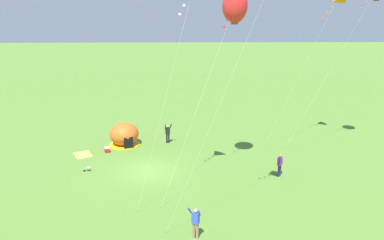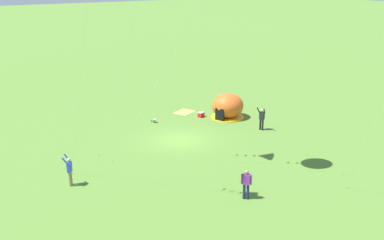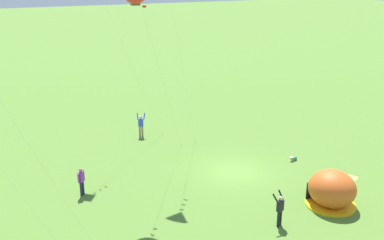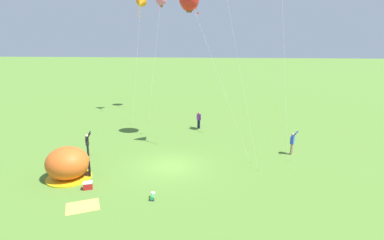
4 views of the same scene
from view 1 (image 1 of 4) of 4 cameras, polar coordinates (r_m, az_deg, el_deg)
The scene contains 10 objects.
ground_plane at distance 28.87m, azimuth -6.77°, elevation -7.79°, with size 300.00×300.00×0.00m, color #517A2D.
popup_tent at distance 34.60m, azimuth -10.28°, elevation -2.21°, with size 2.81×2.81×2.10m.
picnic_blanket at distance 33.31m, azimuth -16.28°, elevation -5.10°, with size 1.70×1.30×0.01m, color gold.
cooler_box at distance 33.34m, azimuth -12.84°, elevation -4.44°, with size 0.63×0.53×0.44m.
toddler_crawling at distance 29.77m, azimuth -15.76°, elevation -7.18°, with size 0.27×0.55×0.32m.
person_arms_raised at distance 20.29m, azimuth 0.53°, elevation -15.18°, with size 0.64×0.72×1.89m.
person_with_toddler at distance 28.25m, azimuth 13.24°, elevation -6.53°, with size 0.45×0.44×1.72m.
person_watching_sky at distance 34.72m, azimuth -3.72°, elevation -1.92°, with size 0.62×0.72×1.89m.
kite_red at distance 26.08m, azimuth 6.56°, elevation 16.90°, with size 5.88×5.83×13.21m.
kite_orange at distance 35.02m, azimuth 21.21°, elevation 16.73°, with size 1.24×6.11×13.49m.
Camera 1 is at (26.45, 2.44, 11.32)m, focal length 35.00 mm.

